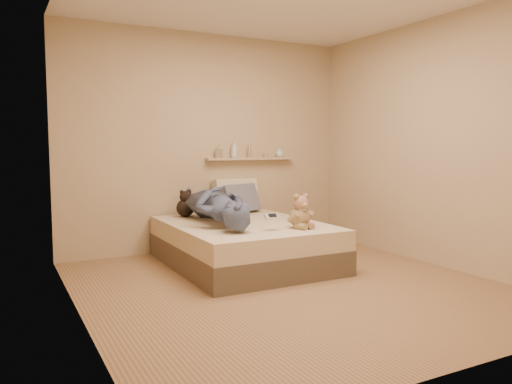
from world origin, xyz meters
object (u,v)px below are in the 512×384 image
dark_plush (185,205)px  wall_shelf (251,159)px  bed (244,244)px  pillow_cream (235,196)px  game_console (272,216)px  person (216,204)px  pillow_grey (240,199)px  teddy_bear (301,214)px

dark_plush → wall_shelf: size_ratio=0.26×
bed → pillow_cream: (0.30, 0.83, 0.43)m
game_console → person: size_ratio=0.09×
pillow_cream → pillow_grey: pillow_cream is taller
teddy_bear → person: 0.94m
teddy_bear → dark_plush: size_ratio=1.11×
person → teddy_bear: bearing=137.4°
teddy_bear → wall_shelf: 1.58m
dark_plush → pillow_grey: bearing=-0.2°
pillow_cream → person: bearing=-129.0°
teddy_bear → dark_plush: (-0.75, 1.26, -0.01)m
teddy_bear → pillow_grey: 1.26m
wall_shelf → teddy_bear: bearing=-97.9°
game_console → dark_plush: bearing=109.1°
teddy_bear → pillow_cream: size_ratio=0.63×
game_console → person: 0.77m
pillow_cream → dark_plush: bearing=-168.9°
dark_plush → person: bearing=-73.6°
bed → game_console: 0.67m
pillow_cream → pillow_grey: bearing=-92.0°
bed → pillow_grey: bearing=67.0°
bed → person: bearing=147.0°
wall_shelf → pillow_grey: bearing=-139.6°
bed → pillow_grey: size_ratio=3.80×
pillow_cream → person: pillow_cream is taller
teddy_bear → pillow_grey: size_ratio=0.69×
game_console → dark_plush: size_ratio=0.49×
bed → dark_plush: 0.88m
wall_shelf → dark_plush: bearing=-167.2°
bed → dark_plush: size_ratio=6.07×
bed → game_console: size_ratio=12.28×
bed → game_console: (0.03, -0.56, 0.36)m
game_console → pillow_cream: bearing=79.1°
dark_plush → pillow_grey: pillow_grey is taller
game_console → teddy_bear: (0.32, -0.01, 0.01)m
pillow_cream → game_console: bearing=-100.9°
bed → wall_shelf: bearing=58.8°
teddy_bear → person: bearing=129.0°
game_console → wall_shelf: wall_shelf is taller
bed → wall_shelf: (0.55, 0.91, 0.88)m
game_console → wall_shelf: size_ratio=0.13×
game_console → teddy_bear: teddy_bear is taller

